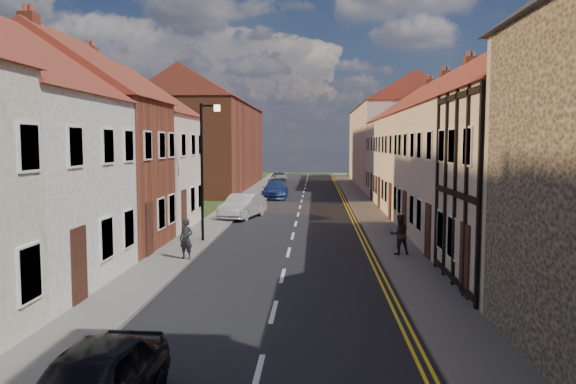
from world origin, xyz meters
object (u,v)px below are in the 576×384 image
object	(u,v)px
lamppost	(204,163)
car_distant	(279,176)
pedestrian_right	(400,234)
car_mid	(243,206)
car_far	(275,190)
pedestrian_left_b	(186,239)

from	to	relation	value
lamppost	car_distant	distance (m)	41.12
pedestrian_right	lamppost	bearing A→B (deg)	-27.46
lamppost	car_mid	distance (m)	8.73
car_mid	car_far	bearing A→B (deg)	99.15
car_distant	pedestrian_left_b	xyz separation A→B (m)	(-0.50, -45.00, 0.33)
pedestrian_right	pedestrian_left_b	size ratio (longest dim) A/B	1.03
lamppost	car_mid	world-z (taller)	lamppost
lamppost	car_mid	size ratio (longest dim) A/B	1.37
lamppost	car_far	size ratio (longest dim) A/B	1.29
car_distant	pedestrian_right	world-z (taller)	pedestrian_right
car_mid	pedestrian_left_b	bearing A→B (deg)	-78.28
pedestrian_left_b	car_mid	bearing A→B (deg)	107.44
car_far	car_distant	xyz separation A→B (m)	(-1.03, 20.76, -0.13)
car_mid	car_far	world-z (taller)	car_mid
lamppost	pedestrian_left_b	size ratio (longest dim) A/B	3.98
pedestrian_right	car_far	bearing A→B (deg)	-83.47
car_far	pedestrian_right	distance (m)	23.81
pedestrian_right	pedestrian_left_b	xyz separation A→B (m)	(-8.03, -1.33, -0.02)
car_mid	car_far	distance (m)	12.05
lamppost	car_distant	world-z (taller)	lamppost
car_mid	pedestrian_right	size ratio (longest dim) A/B	2.81
pedestrian_right	pedestrian_left_b	world-z (taller)	pedestrian_right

